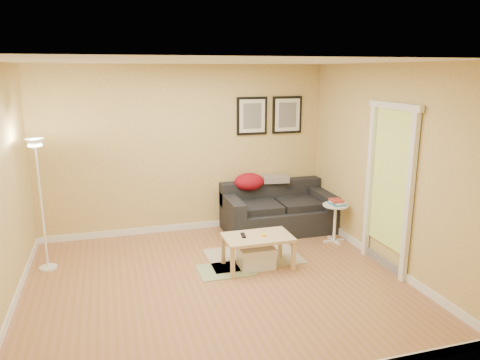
{
  "coord_description": "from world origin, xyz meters",
  "views": [
    {
      "loc": [
        -1.15,
        -4.91,
        2.51
      ],
      "look_at": [
        0.55,
        0.85,
        1.05
      ],
      "focal_mm": 33.95,
      "sensor_mm": 36.0,
      "label": 1
    }
  ],
  "objects": [
    {
      "name": "floor",
      "position": [
        0.0,
        0.0,
        0.0
      ],
      "size": [
        4.5,
        4.5,
        0.0
      ],
      "primitive_type": "plane",
      "color": "#A76A47",
      "rests_on": "ground"
    },
    {
      "name": "ceiling",
      "position": [
        0.0,
        0.0,
        2.6
      ],
      "size": [
        4.5,
        4.5,
        0.0
      ],
      "primitive_type": "plane",
      "rotation": [
        3.14,
        0.0,
        0.0
      ],
      "color": "white",
      "rests_on": "wall_back"
    },
    {
      "name": "wall_back",
      "position": [
        0.0,
        2.0,
        1.3
      ],
      "size": [
        4.5,
        0.0,
        4.5
      ],
      "primitive_type": "plane",
      "rotation": [
        1.57,
        0.0,
        0.0
      ],
      "color": "#DEC871",
      "rests_on": "ground"
    },
    {
      "name": "wall_front",
      "position": [
        0.0,
        -2.0,
        1.3
      ],
      "size": [
        4.5,
        0.0,
        4.5
      ],
      "primitive_type": "plane",
      "rotation": [
        -1.57,
        0.0,
        0.0
      ],
      "color": "#DEC871",
      "rests_on": "ground"
    },
    {
      "name": "wall_right",
      "position": [
        2.25,
        0.0,
        1.3
      ],
      "size": [
        0.0,
        4.0,
        4.0
      ],
      "primitive_type": "plane",
      "rotation": [
        1.57,
        0.0,
        -1.57
      ],
      "color": "#DEC871",
      "rests_on": "ground"
    },
    {
      "name": "baseboard_back",
      "position": [
        0.0,
        1.99,
        0.05
      ],
      "size": [
        4.5,
        0.02,
        0.1
      ],
      "primitive_type": "cube",
      "color": "white",
      "rests_on": "ground"
    },
    {
      "name": "baseboard_left",
      "position": [
        -2.24,
        0.0,
        0.05
      ],
      "size": [
        0.02,
        4.0,
        0.1
      ],
      "primitive_type": "cube",
      "color": "white",
      "rests_on": "ground"
    },
    {
      "name": "baseboard_right",
      "position": [
        2.24,
        0.0,
        0.05
      ],
      "size": [
        0.02,
        4.0,
        0.1
      ],
      "primitive_type": "cube",
      "color": "white",
      "rests_on": "ground"
    },
    {
      "name": "sofa",
      "position": [
        1.38,
        1.53,
        0.38
      ],
      "size": [
        1.7,
        0.9,
        0.75
      ],
      "primitive_type": null,
      "color": "black",
      "rests_on": "ground"
    },
    {
      "name": "red_throw",
      "position": [
        0.98,
        1.79,
        0.77
      ],
      "size": [
        0.48,
        0.36,
        0.28
      ],
      "primitive_type": null,
      "color": "maroon",
      "rests_on": "sofa"
    },
    {
      "name": "plaid_throw",
      "position": [
        1.44,
        1.83,
        0.78
      ],
      "size": [
        0.45,
        0.32,
        0.1
      ],
      "primitive_type": null,
      "rotation": [
        0.0,
        0.0,
        -0.14
      ],
      "color": "tan",
      "rests_on": "sofa"
    },
    {
      "name": "framed_print_left",
      "position": [
        1.08,
        1.98,
        1.8
      ],
      "size": [
        0.5,
        0.04,
        0.6
      ],
      "primitive_type": null,
      "color": "black",
      "rests_on": "wall_back"
    },
    {
      "name": "framed_print_right",
      "position": [
        1.68,
        1.98,
        1.8
      ],
      "size": [
        0.5,
        0.04,
        0.6
      ],
      "primitive_type": null,
      "color": "black",
      "rests_on": "wall_back"
    },
    {
      "name": "area_rug",
      "position": [
        0.68,
        0.64,
        0.01
      ],
      "size": [
        1.25,
        0.85,
        0.01
      ],
      "primitive_type": "cube",
      "color": "#C2B29A",
      "rests_on": "ground"
    },
    {
      "name": "green_runner",
      "position": [
        0.2,
        0.31,
        0.01
      ],
      "size": [
        0.7,
        0.5,
        0.01
      ],
      "primitive_type": "cube",
      "color": "#668C4C",
      "rests_on": "ground"
    },
    {
      "name": "coffee_table",
      "position": [
        0.62,
        0.29,
        0.22
      ],
      "size": [
        0.99,
        0.77,
        0.44
      ],
      "primitive_type": null,
      "rotation": [
        0.0,
        0.0,
        -0.3
      ],
      "color": "tan",
      "rests_on": "ground"
    },
    {
      "name": "remote_control",
      "position": [
        0.44,
        0.34,
        0.45
      ],
      "size": [
        0.07,
        0.17,
        0.02
      ],
      "primitive_type": "cube",
      "rotation": [
        0.0,
        0.0,
        -0.14
      ],
      "color": "black",
      "rests_on": "coffee_table"
    },
    {
      "name": "tape_roll",
      "position": [
        0.69,
        0.25,
        0.45
      ],
      "size": [
        0.07,
        0.07,
        0.03
      ],
      "primitive_type": "cylinder",
      "color": "yellow",
      "rests_on": "coffee_table"
    },
    {
      "name": "storage_bin",
      "position": [
        0.6,
        0.3,
        0.14
      ],
      "size": [
        0.46,
        0.34,
        0.29
      ],
      "primitive_type": null,
      "color": "white",
      "rests_on": "ground"
    },
    {
      "name": "side_table",
      "position": [
        2.02,
        0.84,
        0.29
      ],
      "size": [
        0.38,
        0.38,
        0.58
      ],
      "primitive_type": null,
      "color": "white",
      "rests_on": "ground"
    },
    {
      "name": "book_stack",
      "position": [
        2.04,
        0.84,
        0.62
      ],
      "size": [
        0.24,
        0.29,
        0.08
      ],
      "primitive_type": null,
      "rotation": [
        0.0,
        0.0,
        -0.29
      ],
      "color": "teal",
      "rests_on": "side_table"
    },
    {
      "name": "floor_lamp",
      "position": [
        -2.0,
        1.02,
        0.81
      ],
      "size": [
        0.22,
        0.22,
        1.71
      ],
      "primitive_type": null,
      "color": "white",
      "rests_on": "ground"
    },
    {
      "name": "doorway",
      "position": [
        2.2,
        -0.15,
        1.02
      ],
      "size": [
        0.12,
        1.01,
        2.13
      ],
      "primitive_type": null,
      "color": "white",
      "rests_on": "ground"
    }
  ]
}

